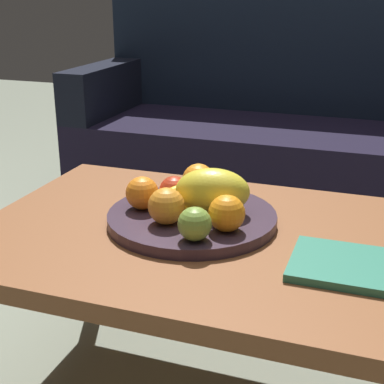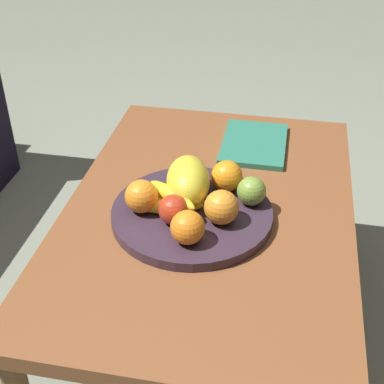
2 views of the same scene
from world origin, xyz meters
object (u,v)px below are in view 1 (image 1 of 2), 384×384
Objects in this scene: orange_right at (166,206)px; apple_front at (193,224)px; melon_large_front at (213,191)px; couch at (275,142)px; apple_left at (174,191)px; orange_front at (198,180)px; magazine at (358,267)px; orange_back at (227,213)px; banana_bunch at (195,195)px; coffee_table at (209,252)px; fruit_bowl at (192,218)px; orange_left at (142,193)px.

apple_front is (0.08, -0.06, -0.01)m from orange_right.
melon_large_front is 0.15m from apple_front.
couch is 24.31× the size of apple_left.
orange_front is 0.31× the size of magazine.
apple_front is at bearing -128.30° from orange_back.
apple_front is at bearing -72.39° from banana_bunch.
couch reaches higher than coffee_table.
fruit_bowl is at bearing 66.40° from orange_right.
coffee_table is 0.15m from apple_front.
couch reaches higher than magazine.
banana_bunch is (0.02, -0.07, -0.01)m from orange_front.
melon_large_front is at bearing -55.67° from orange_front.
magazine is (0.32, -0.08, 0.06)m from coffee_table.
orange_left is at bearing -143.99° from apple_left.
orange_left is (-0.09, -0.13, -0.00)m from orange_front.
apple_front is at bearing -36.33° from orange_left.
orange_back is at bearing -14.32° from orange_left.
apple_left is (-0.10, 0.16, 0.00)m from apple_front.
banana_bunch is (0.05, 0.01, -0.01)m from apple_left.
orange_right reaches higher than apple_left.
orange_right is 0.32× the size of magazine.
orange_left reaches higher than magazine.
orange_front reaches higher than magazine.
apple_front is at bearing -87.73° from melon_large_front.
orange_front is 0.16m from orange_left.
coffee_table is 0.20m from orange_left.
orange_front is 1.01× the size of orange_back.
orange_front is 0.09m from apple_left.
orange_front is at bearing 150.22° from magazine.
coffee_table is 0.14m from banana_bunch.
coffee_table is at bearing -50.85° from banana_bunch.
apple_left reaches higher than coffee_table.
couch is at bearing 94.58° from apple_front.
orange_right is at bearing -102.44° from banana_bunch.
apple_left is (-0.02, 0.10, -0.00)m from orange_right.
orange_back is (0.21, -0.05, 0.00)m from orange_left.
apple_front is at bearing -36.56° from orange_right.
magazine is (0.42, -0.14, -0.05)m from apple_left.
orange_right is at bearing -36.10° from orange_left.
fruit_bowl is 4.79× the size of orange_right.
coffee_table is 0.13m from orange_back.
apple_front is 0.99× the size of apple_left.
fruit_bowl is 5.04× the size of orange_left.
fruit_bowl is 0.15m from apple_front.
apple_left is (-0.10, 0.01, -0.02)m from melon_large_front.
apple_front is 0.44× the size of banana_bunch.
orange_right is (-0.01, -0.19, 0.00)m from orange_front.
melon_large_front is 1.05× the size of banana_bunch.
orange_left is at bearing 143.90° from orange_right.
orange_right is at bearing -129.21° from melon_large_front.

